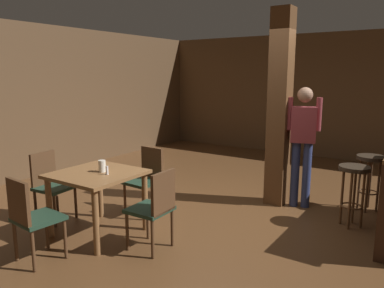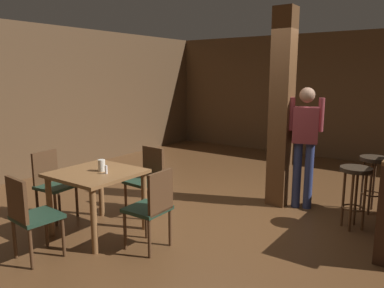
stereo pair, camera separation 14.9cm
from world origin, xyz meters
name	(u,v)px [view 2 (the right image)]	position (x,y,z in m)	size (l,w,h in m)	color
ground_plane	(227,217)	(0.00, 0.00, 0.00)	(10.80, 10.80, 0.00)	brown
wall_back	(329,96)	(0.00, 4.50, 1.40)	(8.00, 0.10, 2.80)	brown
wall_left	(45,101)	(-4.00, 0.00, 1.40)	(0.10, 9.00, 2.80)	brown
pillar	(282,110)	(0.34, 0.89, 1.40)	(0.28, 0.28, 2.80)	brown
dining_table	(97,182)	(-1.03, -1.33, 0.63)	(0.93, 0.93, 0.76)	brown
chair_west	(52,181)	(-1.88, -1.37, 0.51)	(0.46, 0.46, 0.89)	#1E3828
chair_south	(30,214)	(-1.04, -2.20, 0.51)	(0.45, 0.45, 0.89)	#1E3828
chair_north	(147,176)	(-1.02, -0.46, 0.51)	(0.44, 0.44, 0.89)	#1E3828
chair_east	(153,205)	(-0.19, -1.29, 0.51)	(0.43, 0.43, 0.89)	#1E3828
napkin_cup	(102,165)	(-0.99, -1.28, 0.83)	(0.08, 0.08, 0.14)	silver
salt_shaker	(106,170)	(-0.86, -1.33, 0.81)	(0.03, 0.03, 0.10)	silver
standing_person	(305,139)	(0.69, 0.93, 1.00)	(0.47, 0.29, 1.72)	maroon
bar_stool_near	(355,182)	(1.45, 0.58, 0.59)	(0.37, 0.37, 0.78)	#2D2319
bar_stool_mid	(373,170)	(1.53, 1.31, 0.60)	(0.38, 0.38, 0.79)	#2D2319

